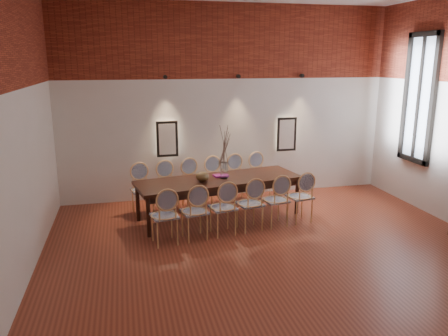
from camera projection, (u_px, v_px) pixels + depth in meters
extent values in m
cube|color=brown|center=(284.00, 265.00, 6.31)|extent=(7.00, 7.00, 0.02)
cube|color=silver|center=(227.00, 103.00, 9.18)|extent=(7.00, 0.10, 4.00)
cube|color=silver|center=(1.00, 138.00, 5.05)|extent=(0.10, 7.00, 4.00)
cube|color=maroon|center=(228.00, 41.00, 8.81)|extent=(7.00, 0.02, 1.50)
cube|color=#FFEAC6|center=(167.00, 139.00, 8.97)|extent=(0.36, 0.06, 0.66)
cube|color=#FFEAC6|center=(286.00, 134.00, 9.54)|extent=(0.36, 0.06, 0.66)
cylinder|color=black|center=(165.00, 77.00, 8.64)|extent=(0.08, 0.10, 0.08)
cylinder|color=black|center=(238.00, 76.00, 8.97)|extent=(0.08, 0.10, 0.08)
cylinder|color=black|center=(302.00, 76.00, 9.28)|extent=(0.08, 0.10, 0.08)
cube|color=silver|center=(420.00, 99.00, 8.44)|extent=(0.02, 0.78, 2.38)
cube|color=black|center=(419.00, 99.00, 8.43)|extent=(0.08, 0.90, 2.50)
cube|color=black|center=(419.00, 99.00, 8.43)|extent=(0.06, 0.06, 2.40)
cube|color=black|center=(219.00, 198.00, 8.14)|extent=(3.16, 1.50, 0.75)
cylinder|color=silver|center=(224.00, 170.00, 8.05)|extent=(0.14, 0.14, 0.30)
ellipsoid|color=brown|center=(203.00, 177.00, 7.85)|extent=(0.24, 0.24, 0.18)
cube|color=#7F176E|center=(221.00, 176.00, 8.20)|extent=(0.29, 0.22, 0.03)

